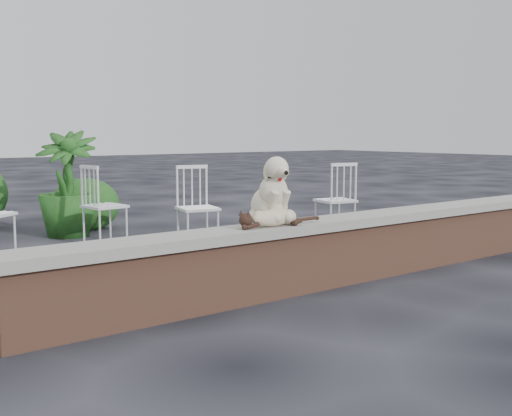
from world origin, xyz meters
TOP-DOWN VIEW (x-y plane):
  - ground at (0.00, 0.00)m, footprint 60.00×60.00m
  - brick_wall at (0.00, 0.00)m, footprint 6.00×0.30m
  - capstone at (0.00, 0.00)m, footprint 6.20×0.40m
  - dog at (-0.78, 0.09)m, footprint 0.44×0.53m
  - cat at (-0.86, -0.06)m, footprint 0.94×0.36m
  - chair_b at (-0.09, 2.23)m, footprint 0.67×0.67m
  - chair_c at (1.77, 1.88)m, footprint 0.66×0.66m
  - chair_e at (-0.84, 3.10)m, footprint 0.62×0.62m
  - potted_plant_b at (-0.96, 3.92)m, footprint 1.06×1.06m

SIDE VIEW (x-z plane):
  - ground at x=0.00m, z-range 0.00..0.00m
  - brick_wall at x=0.00m, z-range 0.00..0.50m
  - chair_b at x=-0.09m, z-range 0.00..0.94m
  - chair_c at x=1.77m, z-range 0.00..0.94m
  - chair_e at x=-0.84m, z-range 0.00..0.94m
  - capstone at x=0.00m, z-range 0.50..0.58m
  - cat at x=-0.86m, z-range 0.58..0.74m
  - potted_plant_b at x=-0.96m, z-range 0.00..1.34m
  - dog at x=-0.78m, z-range 0.58..1.14m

